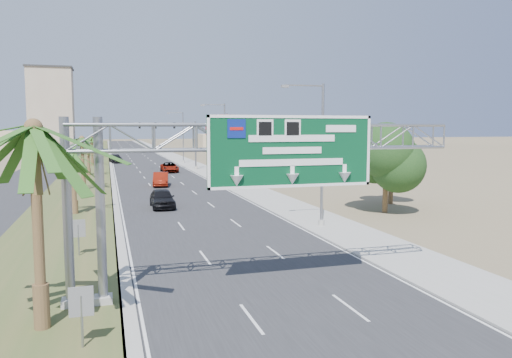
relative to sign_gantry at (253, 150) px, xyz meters
The scene contains 29 objects.
road 100.26m from the sign_gantry, 89.39° to the left, with size 12.00×300.00×0.02m, color #28282B.
sidewalk_right 100.71m from the sign_gantry, 84.54° to the left, with size 4.00×300.00×0.10m, color #9E9B93.
median_grass 100.65m from the sign_gantry, 95.10° to the left, with size 7.00×300.00×0.12m, color #3C5224.
opposing_road 101.51m from the sign_gantry, 99.05° to the left, with size 8.00×300.00×0.02m, color #28282B.
sign_gantry is the anchor object (origin of this frame).
palm_near 8.41m from the sign_gantry, 166.68° to the right, with size 5.70×5.70×8.35m.
palm_row_b 23.66m from the sign_gantry, 110.92° to the left, with size 3.99×3.99×5.95m.
palm_row_c 39.00m from the sign_gantry, 102.50° to the left, with size 3.99×3.99×6.75m.
palm_row_d 56.73m from the sign_gantry, 98.56° to the left, with size 3.99×3.99×5.45m.
palm_row_e 75.55m from the sign_gantry, 96.41° to the left, with size 3.99×3.99×6.15m.
palm_row_f 100.44m from the sign_gantry, 94.82° to the left, with size 3.99×3.99×5.75m.
streetlight_near 14.75m from the sign_gantry, 55.30° to the left, with size 3.27×0.44×10.00m.
streetlight_mid 42.92m from the sign_gantry, 78.76° to the left, with size 3.27×0.44×10.00m.
streetlight_far 78.53m from the sign_gantry, 83.89° to the left, with size 3.27×0.44×10.00m.
signal_mast 62.37m from the sign_gantry, 84.26° to the left, with size 10.28×0.71×8.00m.
store_building 60.77m from the sign_gantry, 67.64° to the left, with size 18.00×10.00×4.00m, color tan.
oak_near 22.77m from the sign_gantry, 45.02° to the left, with size 4.50×4.50×6.80m.
oak_far 27.77m from the sign_gantry, 46.48° to the left, with size 3.50×3.50×5.60m.
median_signback_a 9.06m from the sign_gantry, 149.77° to the right, with size 0.75×0.08×2.08m.
median_signback_b 11.90m from the sign_gantry, 132.65° to the left, with size 0.75×0.08×2.08m.
tower_distant 242.33m from the sign_gantry, 97.34° to the left, with size 20.00×16.00×35.00m, color tan.
building_distant_right 133.78m from the sign_gantry, 76.57° to the left, with size 20.00×12.00×5.00m, color tan.
car_left_lane 24.34m from the sign_gantry, 93.23° to the left, with size 1.96×4.87×1.66m, color black.
car_mid_lane 40.54m from the sign_gantry, 89.65° to the left, with size 1.73×4.97×1.64m, color maroon.
car_right_lane 58.85m from the sign_gantry, 86.62° to the left, with size 2.51×5.45×1.52m, color gray.
car_far 82.89m from the sign_gantry, 92.92° to the left, with size 2.23×5.48×1.59m, color black.
pole_sign_red_near 50.96m from the sign_gantry, 77.89° to the left, with size 2.39×0.96×9.02m.
pole_sign_blue 48.18m from the sign_gantry, 76.62° to the left, with size 2.01×0.81×8.11m.
pole_sign_red_far 66.00m from the sign_gantry, 79.85° to the left, with size 2.22×0.59×7.73m.
Camera 1 is at (-6.89, -9.96, 7.00)m, focal length 35.00 mm.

